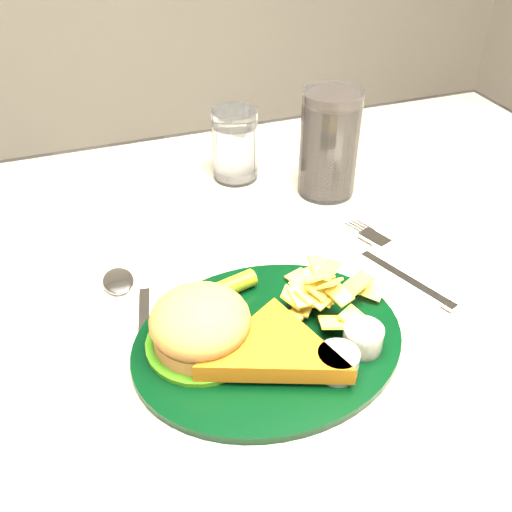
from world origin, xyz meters
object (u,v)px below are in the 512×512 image
Objects in this scene: dinner_plate at (269,321)px; fork_napkin at (402,274)px; water_glass at (235,145)px; table at (256,464)px; cola_glass at (329,144)px.

dinner_plate is 0.19m from fork_napkin.
water_glass is 0.31m from fork_napkin.
cola_glass is (0.16, 0.15, 0.45)m from table.
water_glass is at bearing 89.59° from fork_napkin.
cola_glass reaches higher than water_glass.
dinner_plate is at bearing -125.72° from cola_glass.
cola_glass is at bearing 43.65° from table.
water_glass is 0.70× the size of cola_glass.
dinner_plate is 2.67× the size of water_glass.
dinner_plate is 0.32m from cola_glass.
water_glass is at bearing 77.50° from table.
water_glass reaches higher than fork_napkin.
table is 11.53× the size of water_glass.
table is 0.42m from fork_napkin.
table is at bearing -136.35° from cola_glass.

